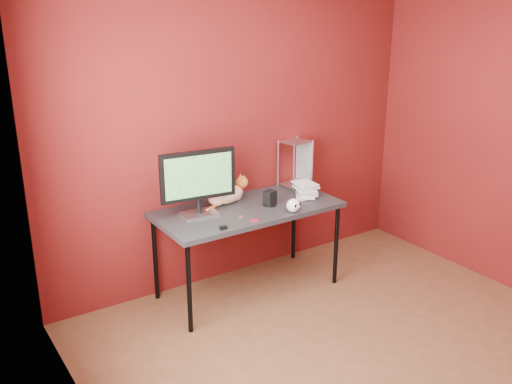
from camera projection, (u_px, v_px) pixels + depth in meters
room at (393, 160)px, 3.37m from camera, size 3.52×3.52×2.61m
desk at (248, 213)px, 4.62m from camera, size 1.50×0.70×0.75m
monitor at (198, 180)px, 4.34m from camera, size 0.60×0.23×0.52m
cat at (227, 194)px, 4.67m from camera, size 0.46×0.21×0.22m
skull_mug at (294, 205)px, 4.48m from camera, size 0.11×0.11×0.11m
speaker at (270, 199)px, 4.63m from camera, size 0.11×0.11×0.13m
book_stack at (298, 123)px, 4.66m from camera, size 0.25×0.26×1.26m
wire_rack at (295, 163)px, 5.09m from camera, size 0.27×0.23×0.41m
pocket_knife at (254, 220)px, 4.31m from camera, size 0.07×0.05×0.01m
black_gadget at (223, 228)px, 4.16m from camera, size 0.06×0.04×0.03m
washer at (241, 217)px, 4.40m from camera, size 0.05×0.05×0.00m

